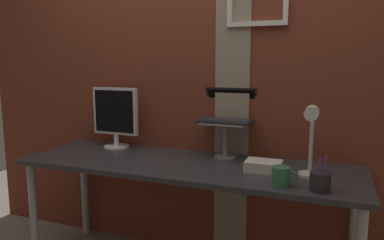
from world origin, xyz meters
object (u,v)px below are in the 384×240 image
at_px(monitor, 115,115).
at_px(desk_lamp, 311,134).
at_px(pen_cup, 320,181).
at_px(coffee_mug, 281,176).
at_px(laptop, 228,112).

height_order(monitor, desk_lamp, monitor).
xyz_separation_m(pen_cup, coffee_mug, (-0.18, -0.00, 0.00)).
relative_size(laptop, coffee_mug, 2.61).
height_order(monitor, laptop, laptop).
distance_m(laptop, desk_lamp, 0.62).
relative_size(monitor, coffee_mug, 3.32).
relative_size(desk_lamp, pen_cup, 2.22).
bearing_deg(laptop, desk_lamp, -31.33).
distance_m(monitor, desk_lamp, 1.36).
bearing_deg(monitor, laptop, 4.89).
height_order(monitor, coffee_mug, monitor).
height_order(pen_cup, coffee_mug, pen_cup).
bearing_deg(pen_cup, desk_lamp, 109.47).
relative_size(monitor, desk_lamp, 1.10).
distance_m(laptop, pen_cup, 0.81).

